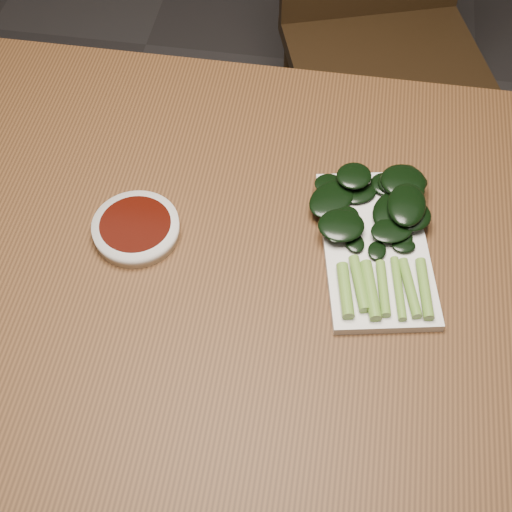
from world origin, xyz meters
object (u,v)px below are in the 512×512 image
object	(u,v)px
table	(234,279)
sauce_bowl	(136,228)
gai_lan	(382,217)
chair_far	(384,31)
serving_plate	(375,247)

from	to	relation	value
table	sauce_bowl	size ratio (longest dim) A/B	11.32
table	gai_lan	xyz separation A→B (m)	(0.20, 0.07, 0.10)
chair_far	sauce_bowl	world-z (taller)	chair_far
serving_plate	gai_lan	bearing A→B (deg)	83.30
chair_far	sauce_bowl	distance (m)	0.97
chair_far	serving_plate	world-z (taller)	chair_far
sauce_bowl	gai_lan	bearing A→B (deg)	10.66
table	sauce_bowl	world-z (taller)	sauce_bowl
gai_lan	sauce_bowl	bearing A→B (deg)	-169.34
table	sauce_bowl	bearing A→B (deg)	176.23
table	chair_far	bearing A→B (deg)	76.68
table	serving_plate	distance (m)	0.22
gai_lan	table	bearing A→B (deg)	-160.03
table	gai_lan	bearing A→B (deg)	19.97
serving_plate	chair_far	bearing A→B (deg)	89.45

